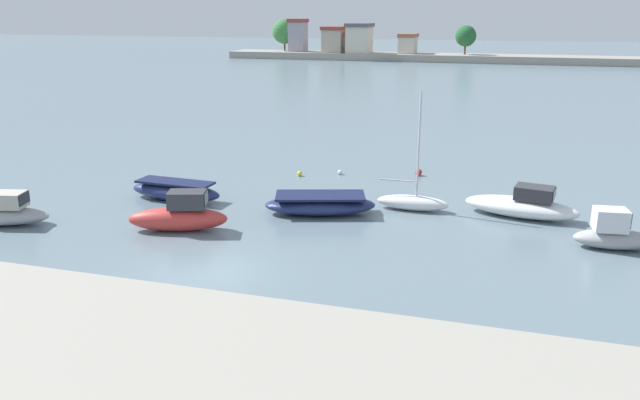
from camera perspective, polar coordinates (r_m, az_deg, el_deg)
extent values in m
plane|color=slate|center=(23.84, -10.39, -6.60)|extent=(400.00, 400.00, 0.00)
cube|color=#9E998C|center=(16.21, -26.86, -15.31)|extent=(97.15, 7.60, 2.46)
cube|color=#BCB2A3|center=(31.76, -26.85, 0.01)|extent=(2.07, 1.47, 0.71)
cube|color=black|center=(31.29, -25.38, 0.11)|extent=(0.31, 0.93, 0.50)
ellipsoid|color=navy|center=(33.05, -13.01, 0.74)|extent=(5.13, 1.81, 0.90)
cube|color=#161E41|center=(32.92, -13.07, 1.59)|extent=(4.11, 1.51, 0.11)
ellipsoid|color=#C63833|center=(28.44, -12.80, -1.70)|extent=(4.57, 2.56, 1.06)
cube|color=#333338|center=(28.08, -12.01, 0.04)|extent=(1.86, 1.46, 0.75)
cube|color=black|center=(27.91, -10.39, 0.20)|extent=(0.35, 0.90, 0.52)
ellipsoid|color=navy|center=(30.06, 0.02, -0.47)|extent=(5.69, 3.57, 0.84)
cube|color=#161E41|center=(29.92, 0.02, 0.40)|extent=(4.58, 2.93, 0.11)
ellipsoid|color=white|center=(30.96, 8.42, -0.25)|extent=(3.51, 1.03, 0.74)
cylinder|color=silver|center=(30.22, 9.00, 5.01)|extent=(0.10, 0.10, 5.09)
cylinder|color=#B7B7BC|center=(30.78, 7.00, 1.79)|extent=(1.63, 0.09, 0.08)
ellipsoid|color=white|center=(31.10, 17.82, -0.63)|extent=(5.50, 2.71, 0.92)
cube|color=#333338|center=(30.82, 18.95, 0.61)|extent=(1.90, 1.46, 0.63)
cube|color=black|center=(30.70, 20.54, 0.51)|extent=(0.27, 1.05, 0.44)
ellipsoid|color=#9E9EA3|center=(28.42, 25.29, -3.26)|extent=(3.44, 1.69, 0.78)
cube|color=silver|center=(28.09, 24.95, -1.63)|extent=(1.39, 1.13, 0.90)
cube|color=black|center=(28.24, 26.22, -1.51)|extent=(0.19, 0.89, 0.63)
sphere|color=orange|center=(36.97, -14.26, 1.92)|extent=(0.35, 0.35, 0.35)
sphere|color=white|center=(37.39, 1.83, 2.55)|extent=(0.28, 0.28, 0.28)
sphere|color=yellow|center=(37.05, -1.87, 2.43)|extent=(0.30, 0.30, 0.30)
sphere|color=red|center=(37.55, 8.98, 2.51)|extent=(0.41, 0.41, 0.41)
cube|color=gray|center=(126.17, 12.19, 12.54)|extent=(91.03, 8.16, 1.36)
cube|color=#99939E|center=(132.42, -2.02, 14.63)|extent=(3.22, 3.48, 5.78)
cube|color=brown|center=(132.33, -2.04, 16.03)|extent=(3.55, 3.83, 0.70)
cube|color=#B2A38E|center=(129.70, 1.31, 14.27)|extent=(4.01, 5.17, 4.33)
cube|color=brown|center=(129.61, 1.32, 15.38)|extent=(4.41, 5.69, 0.70)
cube|color=#B2A38E|center=(130.10, 2.45, 14.04)|extent=(6.00, 3.81, 3.31)
cube|color=#995B42|center=(130.02, 2.46, 14.92)|extent=(6.60, 4.19, 0.70)
cube|color=beige|center=(128.11, 3.61, 14.35)|extent=(4.37, 5.67, 4.99)
cube|color=#565156|center=(128.02, 3.64, 15.62)|extent=(4.81, 6.24, 0.70)
cube|color=beige|center=(127.72, 8.01, 13.79)|extent=(3.13, 5.06, 3.08)
cube|color=#995B42|center=(127.63, 8.05, 14.64)|extent=(3.44, 5.57, 0.70)
cylinder|color=brown|center=(126.01, 13.06, 13.21)|extent=(0.36, 0.36, 1.87)
sphere|color=#235B2D|center=(125.90, 13.14, 14.35)|extent=(3.94, 3.94, 3.94)
cylinder|color=brown|center=(134.79, -3.24, 13.82)|extent=(0.36, 0.36, 1.89)
sphere|color=#387A3D|center=(134.67, -3.26, 15.08)|extent=(5.05, 5.05, 5.05)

